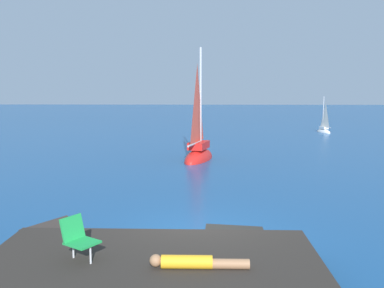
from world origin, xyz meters
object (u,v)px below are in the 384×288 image
at_px(sailboat_near, 199,153).
at_px(sailboat_far, 324,130).
at_px(person_sunbather, 194,262).
at_px(beach_chair, 78,237).

xyz_separation_m(sailboat_near, sailboat_far, (10.19, 13.51, -0.16)).
relative_size(sailboat_near, person_sunbather, 3.59).
distance_m(sailboat_near, beach_chair, 14.34).
bearing_deg(beach_chair, sailboat_near, 114.81).
height_order(sailboat_near, person_sunbather, sailboat_near).
xyz_separation_m(person_sunbather, beach_chair, (-2.15, 0.33, 0.33)).
height_order(sailboat_near, beach_chair, sailboat_near).
relative_size(sailboat_near, sailboat_far, 1.93).
xyz_separation_m(sailboat_far, person_sunbather, (-10.07, -28.01, 0.51)).
bearing_deg(sailboat_far, person_sunbather, 142.11).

